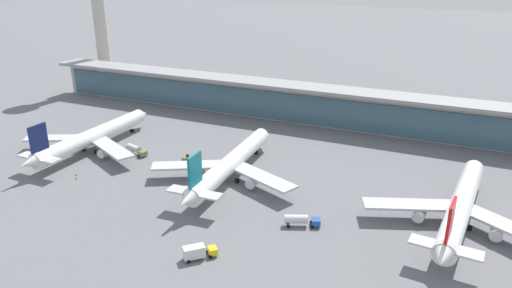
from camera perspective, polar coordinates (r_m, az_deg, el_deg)
name	(u,v)px	position (r m, az deg, el deg)	size (l,w,h in m)	color
ground_plane	(229,189)	(135.89, -3.25, -5.35)	(1200.00, 1200.00, 0.00)	slate
airliner_left_stand	(91,137)	(169.75, -18.97, 0.77)	(45.09, 58.44, 15.60)	white
airliner_centre_stand	(230,164)	(139.74, -3.11, -2.36)	(45.02, 58.61, 15.60)	white
airliner_right_stand	(461,207)	(126.02, 23.11, -6.84)	(44.92, 58.63, 15.60)	white
service_truck_near_nose_olive	(136,149)	(163.83, -14.09, -0.62)	(8.89, 4.45, 2.95)	olive
service_truck_under_wing_blue	(301,220)	(117.49, 5.32, -8.94)	(8.80, 5.40, 2.95)	#234C9E
service_truck_on_taxiway_olive	(187,158)	(155.63, -8.20, -1.67)	(2.51, 3.25, 2.05)	olive
service_truck_at_far_stand_yellow	(198,252)	(106.16, -6.93, -12.57)	(6.77, 6.81, 3.10)	yellow
terminal_building	(307,103)	(190.27, 6.03, 4.85)	(241.09, 12.80, 15.20)	#B2ADA3
safety_cone_alpha	(76,178)	(151.09, -20.57, -3.80)	(0.62, 0.62, 0.70)	orange
safety_cone_bravo	(76,175)	(153.45, -20.59, -3.42)	(0.62, 0.62, 0.70)	orange
safety_cone_delta	(30,165)	(166.47, -25.24, -2.23)	(0.62, 0.62, 0.70)	orange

